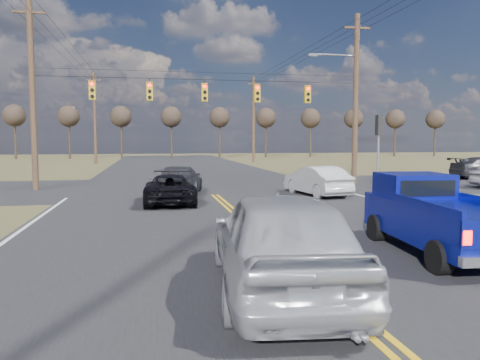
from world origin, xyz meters
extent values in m
plane|color=brown|center=(0.00, 0.00, 0.00)|extent=(160.00, 160.00, 0.00)
cube|color=#28282B|center=(0.00, 10.00, 0.00)|extent=(14.00, 120.00, 0.02)
cube|color=#28282B|center=(0.00, 18.00, 0.00)|extent=(120.00, 12.00, 0.02)
cylinder|color=#473323|center=(-9.00, 18.00, 5.00)|extent=(0.32, 0.32, 10.00)
cube|color=#473323|center=(-9.00, 18.00, 9.20)|extent=(1.60, 0.12, 0.12)
cylinder|color=#473323|center=(9.00, 18.00, 5.00)|extent=(0.32, 0.32, 10.00)
cube|color=#473323|center=(9.00, 18.00, 9.20)|extent=(1.60, 0.12, 0.12)
cylinder|color=black|center=(0.00, 18.00, 6.00)|extent=(18.00, 0.02, 0.02)
cylinder|color=black|center=(0.00, 18.00, 6.40)|extent=(18.00, 0.02, 0.02)
cube|color=#B28C14|center=(-6.00, 18.00, 5.30)|extent=(0.34, 0.24, 1.00)
cylinder|color=#FF0C05|center=(-6.00, 17.86, 5.63)|extent=(0.20, 0.06, 0.20)
cylinder|color=black|center=(-6.00, 17.86, 5.30)|extent=(0.20, 0.06, 0.20)
cylinder|color=black|center=(-6.00, 17.86, 4.97)|extent=(0.20, 0.06, 0.20)
cube|color=black|center=(-6.00, 17.83, 5.74)|extent=(0.24, 0.14, 0.03)
cube|color=#B28C14|center=(-3.00, 18.00, 5.30)|extent=(0.34, 0.24, 1.00)
cylinder|color=#FF0C05|center=(-3.00, 17.86, 5.63)|extent=(0.20, 0.06, 0.20)
cylinder|color=black|center=(-3.00, 17.86, 5.30)|extent=(0.20, 0.06, 0.20)
cylinder|color=black|center=(-3.00, 17.86, 4.97)|extent=(0.20, 0.06, 0.20)
cube|color=black|center=(-3.00, 17.83, 5.74)|extent=(0.24, 0.14, 0.03)
cube|color=#B28C14|center=(0.00, 18.00, 5.30)|extent=(0.34, 0.24, 1.00)
cylinder|color=#FF0C05|center=(0.00, 17.86, 5.63)|extent=(0.20, 0.06, 0.20)
cylinder|color=black|center=(0.00, 17.86, 5.30)|extent=(0.20, 0.06, 0.20)
cylinder|color=black|center=(0.00, 17.86, 4.97)|extent=(0.20, 0.06, 0.20)
cube|color=black|center=(0.00, 17.83, 5.74)|extent=(0.24, 0.14, 0.03)
cube|color=#B28C14|center=(3.00, 18.00, 5.30)|extent=(0.34, 0.24, 1.00)
cylinder|color=#FF0C05|center=(3.00, 17.86, 5.63)|extent=(0.20, 0.06, 0.20)
cylinder|color=black|center=(3.00, 17.86, 5.30)|extent=(0.20, 0.06, 0.20)
cylinder|color=black|center=(3.00, 17.86, 4.97)|extent=(0.20, 0.06, 0.20)
cube|color=black|center=(3.00, 17.83, 5.74)|extent=(0.24, 0.14, 0.03)
cube|color=#B28C14|center=(6.00, 18.00, 5.30)|extent=(0.34, 0.24, 1.00)
cylinder|color=#FF0C05|center=(6.00, 17.86, 5.63)|extent=(0.20, 0.06, 0.20)
cylinder|color=black|center=(6.00, 17.86, 5.30)|extent=(0.20, 0.06, 0.20)
cylinder|color=black|center=(6.00, 17.86, 4.97)|extent=(0.20, 0.06, 0.20)
cube|color=black|center=(6.00, 17.83, 5.74)|extent=(0.24, 0.14, 0.03)
cylinder|color=slate|center=(8.20, 13.50, 1.60)|extent=(0.12, 0.12, 3.20)
cube|color=black|center=(8.20, 13.50, 3.40)|extent=(0.24, 0.34, 1.00)
cylinder|color=slate|center=(7.60, 18.00, 7.60)|extent=(2.80, 0.10, 0.10)
cube|color=slate|center=(6.30, 18.00, 7.55)|extent=(0.55, 0.22, 0.14)
cylinder|color=#473323|center=(-9.00, 46.00, 5.00)|extent=(0.32, 0.32, 10.00)
cube|color=#473323|center=(-9.00, 46.00, 9.20)|extent=(1.60, 0.12, 0.12)
cylinder|color=#473323|center=(9.00, 46.00, 5.00)|extent=(0.32, 0.32, 10.00)
cube|color=#473323|center=(9.00, 46.00, 9.20)|extent=(1.60, 0.12, 0.12)
cylinder|color=black|center=(-9.70, 17.00, 9.30)|extent=(0.02, 58.00, 0.02)
cylinder|color=black|center=(-9.00, 17.00, 9.30)|extent=(0.02, 58.00, 0.02)
cylinder|color=black|center=(-8.30, 17.00, 9.30)|extent=(0.02, 58.00, 0.02)
cylinder|color=black|center=(8.30, 17.00, 9.30)|extent=(0.02, 58.00, 0.02)
cylinder|color=black|center=(9.00, 17.00, 9.30)|extent=(0.02, 58.00, 0.02)
cylinder|color=black|center=(9.70, 17.00, 9.30)|extent=(0.02, 58.00, 0.02)
cylinder|color=#33261C|center=(-21.00, 60.00, 2.75)|extent=(0.28, 0.28, 5.50)
sphere|color=#2D231C|center=(-21.00, 60.00, 5.90)|extent=(3.00, 3.00, 3.00)
cylinder|color=#33261C|center=(-14.00, 60.00, 2.75)|extent=(0.28, 0.28, 5.50)
sphere|color=#2D231C|center=(-14.00, 60.00, 5.90)|extent=(3.00, 3.00, 3.00)
cylinder|color=#33261C|center=(-7.00, 60.00, 2.75)|extent=(0.28, 0.28, 5.50)
sphere|color=#2D231C|center=(-7.00, 60.00, 5.90)|extent=(3.00, 3.00, 3.00)
cylinder|color=#33261C|center=(0.00, 60.00, 2.75)|extent=(0.28, 0.28, 5.50)
sphere|color=#2D231C|center=(0.00, 60.00, 5.90)|extent=(3.00, 3.00, 3.00)
cylinder|color=#33261C|center=(7.00, 60.00, 2.75)|extent=(0.28, 0.28, 5.50)
sphere|color=#2D231C|center=(7.00, 60.00, 5.90)|extent=(3.00, 3.00, 3.00)
cylinder|color=#33261C|center=(14.00, 60.00, 2.75)|extent=(0.28, 0.28, 5.50)
sphere|color=#2D231C|center=(14.00, 60.00, 5.90)|extent=(3.00, 3.00, 3.00)
cylinder|color=#33261C|center=(21.00, 60.00, 2.75)|extent=(0.28, 0.28, 5.50)
sphere|color=#2D231C|center=(21.00, 60.00, 5.90)|extent=(3.00, 3.00, 3.00)
cylinder|color=#33261C|center=(28.00, 60.00, 2.75)|extent=(0.28, 0.28, 5.50)
sphere|color=#2D231C|center=(28.00, 60.00, 5.90)|extent=(3.00, 3.00, 3.00)
cylinder|color=#33261C|center=(35.00, 60.00, 2.75)|extent=(0.28, 0.28, 5.50)
sphere|color=#2D231C|center=(35.00, 60.00, 5.90)|extent=(3.00, 3.00, 3.00)
cylinder|color=#33261C|center=(42.00, 60.00, 2.75)|extent=(0.28, 0.28, 5.50)
sphere|color=#2D231C|center=(42.00, 60.00, 5.90)|extent=(3.00, 3.00, 3.00)
cylinder|color=black|center=(2.60, 0.01, 0.35)|extent=(0.34, 0.72, 0.70)
cylinder|color=black|center=(2.87, 3.15, 0.35)|extent=(0.34, 0.72, 0.70)
cylinder|color=black|center=(4.53, 3.01, 0.35)|extent=(0.34, 0.72, 0.70)
cube|color=#0D1694|center=(3.56, 1.51, 0.79)|extent=(2.14, 4.86, 0.88)
cube|color=#0D1694|center=(3.67, 2.77, 1.51)|extent=(1.74, 1.62, 0.63)
cube|color=black|center=(3.61, 2.05, 1.51)|extent=(1.40, 0.17, 0.39)
cube|color=#0D1694|center=(2.66, 0.66, 1.31)|extent=(0.33, 2.89, 0.18)
cube|color=#FF0C05|center=(2.60, -0.80, 0.92)|extent=(0.16, 0.07, 0.26)
imported|color=#B1B3B9|center=(-0.80, -0.39, 0.93)|extent=(2.76, 5.67, 1.86)
imported|color=black|center=(-2.24, 11.43, 0.62)|extent=(2.18, 4.53, 1.24)
imported|color=silver|center=(4.82, 13.09, 0.71)|extent=(2.17, 4.52, 1.43)
imported|color=#323237|center=(-1.66, 14.41, 0.71)|extent=(2.78, 5.14, 1.41)
camera|label=1|loc=(-3.01, -8.21, 2.70)|focal=35.00mm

